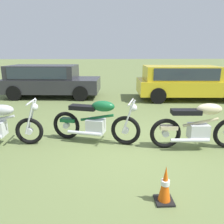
# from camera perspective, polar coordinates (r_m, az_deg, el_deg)

# --- Properties ---
(ground_plane) EXTENTS (120.00, 120.00, 0.00)m
(ground_plane) POSITION_cam_1_polar(r_m,az_deg,el_deg) (4.89, 7.22, -8.97)
(ground_plane) COLOR olive
(motorcycle_green) EXTENTS (2.02, 0.90, 1.02)m
(motorcycle_green) POSITION_cam_1_polar(r_m,az_deg,el_deg) (4.96, -4.26, -2.46)
(motorcycle_green) COLOR black
(motorcycle_green) RESTS_ON ground
(motorcycle_cream) EXTENTS (2.02, 0.64, 1.02)m
(motorcycle_cream) POSITION_cam_1_polar(r_m,az_deg,el_deg) (4.97, 21.79, -3.50)
(motorcycle_cream) COLOR black
(motorcycle_cream) RESTS_ON ground
(car_charcoal) EXTENTS (4.37, 2.24, 1.43)m
(car_charcoal) POSITION_cam_1_polar(r_m,az_deg,el_deg) (10.45, -16.37, 8.39)
(car_charcoal) COLOR #2D2D33
(car_charcoal) RESTS_ON ground
(car_yellow) EXTENTS (4.49, 2.17, 1.43)m
(car_yellow) POSITION_cam_1_polar(r_m,az_deg,el_deg) (10.00, 18.50, 7.93)
(car_yellow) COLOR gold
(car_yellow) RESTS_ON ground
(traffic_cone) EXTENTS (0.25, 0.25, 0.55)m
(traffic_cone) POSITION_cam_1_polar(r_m,az_deg,el_deg) (3.22, 13.70, -18.23)
(traffic_cone) COLOR #EA590F
(traffic_cone) RESTS_ON ground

